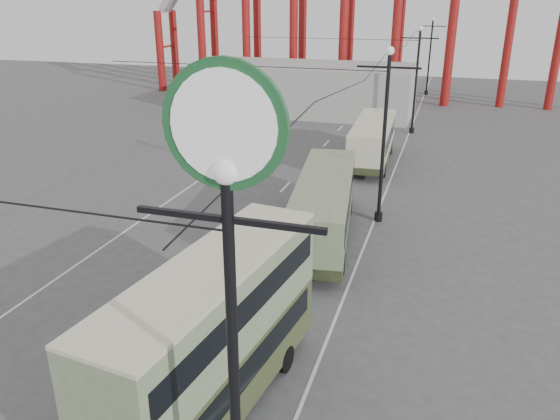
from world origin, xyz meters
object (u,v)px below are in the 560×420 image
(double_decker_bus, at_px, (215,333))
(single_decker_green, at_px, (324,205))
(lamp_post_near, at_px, (229,245))
(single_decker_cream, at_px, (373,140))
(pedestrian, at_px, (253,276))

(double_decker_bus, bearing_deg, single_decker_green, 96.88)
(lamp_post_near, height_order, double_decker_bus, lamp_post_near)
(double_decker_bus, xyz_separation_m, single_decker_cream, (0.44, 27.67, -0.98))
(pedestrian, bearing_deg, double_decker_bus, 89.32)
(single_decker_green, relative_size, pedestrian, 6.37)
(pedestrian, bearing_deg, lamp_post_near, 96.81)
(double_decker_bus, bearing_deg, single_decker_cream, 96.42)
(lamp_post_near, bearing_deg, single_decker_green, 97.65)
(lamp_post_near, bearing_deg, single_decker_cream, 93.66)
(single_decker_cream, bearing_deg, double_decker_bus, -93.40)
(pedestrian, bearing_deg, single_decker_green, -114.43)
(single_decker_green, relative_size, single_decker_cream, 1.13)
(double_decker_bus, bearing_deg, lamp_post_near, -53.98)
(lamp_post_near, relative_size, single_decker_cream, 1.06)
(single_decker_cream, height_order, pedestrian, single_decker_cream)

